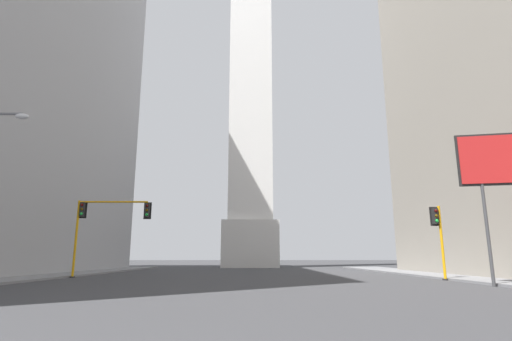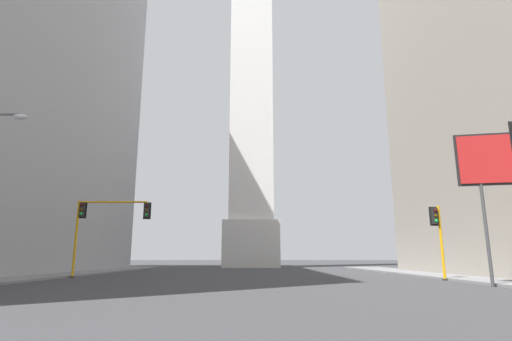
{
  "view_description": "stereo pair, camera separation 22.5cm",
  "coord_description": "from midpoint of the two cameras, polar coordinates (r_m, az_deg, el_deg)",
  "views": [
    {
      "loc": [
        0.49,
        -2.52,
        1.53
      ],
      "look_at": [
        0.68,
        31.28,
        8.87
      ],
      "focal_mm": 28.0,
      "sensor_mm": 36.0,
      "label": 1
    },
    {
      "loc": [
        0.71,
        -2.52,
        1.53
      ],
      "look_at": [
        0.68,
        31.28,
        8.87
      ],
      "focal_mm": 28.0,
      "sensor_mm": 36.0,
      "label": 2
    }
  ],
  "objects": [
    {
      "name": "obelisk",
      "position": [
        71.08,
        -0.81,
        17.7
      ],
      "size": [
        8.35,
        8.35,
        77.34
      ],
      "color": "silver",
      "rests_on": "ground_plane"
    },
    {
      "name": "traffic_light_mid_right",
      "position": [
        30.3,
        24.45,
        -7.82
      ],
      "size": [
        0.78,
        0.5,
        4.99
      ],
      "color": "orange",
      "rests_on": "ground_plane"
    },
    {
      "name": "traffic_light_mid_left",
      "position": [
        33.31,
        -21.24,
        -6.34
      ],
      "size": [
        5.8,
        0.52,
        5.84
      ],
      "color": "orange",
      "rests_on": "ground_plane"
    }
  ]
}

